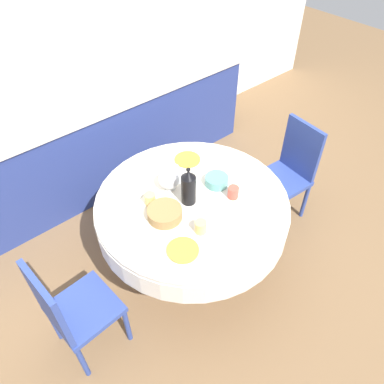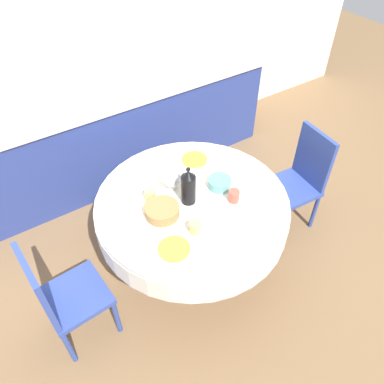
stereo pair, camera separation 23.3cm
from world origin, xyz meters
TOP-DOWN VIEW (x-y plane):
  - ground_plane at (0.00, 0.00)m, footprint 12.00×12.00m
  - wall_back at (0.00, 1.74)m, footprint 7.00×0.05m
  - kitchen_counter at (0.00, 1.41)m, footprint 3.24×0.64m
  - dining_table at (0.00, 0.00)m, footprint 1.41×1.41m
  - chair_left at (1.05, -0.09)m, footprint 0.43×0.43m
  - chair_right at (-1.05, -0.07)m, footprint 0.43×0.43m
  - plate_near_left at (-0.34, -0.31)m, footprint 0.21×0.21m
  - cup_near_left at (-0.15, -0.26)m, footprint 0.08×0.08m
  - plate_near_right at (0.27, -0.37)m, footprint 0.21×0.21m
  - cup_near_right at (0.25, -0.17)m, footprint 0.08×0.08m
  - plate_far_left at (-0.28, 0.36)m, footprint 0.21×0.21m
  - cup_far_left at (-0.25, 0.16)m, footprint 0.08×0.08m
  - plate_far_right at (0.27, 0.37)m, footprint 0.21×0.21m
  - cup_far_right at (0.06, 0.29)m, footprint 0.08×0.08m
  - coffee_carafe at (-0.03, 0.01)m, footprint 0.10×0.10m
  - teapot at (-0.04, 0.20)m, footprint 0.22×0.16m
  - bread_basket at (-0.25, -0.01)m, footprint 0.24×0.24m
  - fruit_bowl at (0.25, 0.01)m, footprint 0.17×0.17m

SIDE VIEW (x-z plane):
  - ground_plane at x=0.00m, z-range 0.00..0.00m
  - kitchen_counter at x=0.00m, z-range 0.00..0.93m
  - chair_left at x=1.05m, z-range 0.04..0.97m
  - chair_right at x=-1.05m, z-range 0.04..0.97m
  - dining_table at x=0.00m, z-range 0.24..0.97m
  - plate_near_left at x=-0.34m, z-range 0.73..0.74m
  - plate_near_right at x=0.27m, z-range 0.73..0.74m
  - plate_far_left at x=-0.28m, z-range 0.73..0.74m
  - plate_far_right at x=0.27m, z-range 0.73..0.74m
  - fruit_bowl at x=0.25m, z-range 0.73..0.80m
  - bread_basket at x=-0.25m, z-range 0.73..0.81m
  - cup_near_left at x=-0.15m, z-range 0.73..0.82m
  - cup_near_right at x=0.25m, z-range 0.73..0.82m
  - cup_far_left at x=-0.25m, z-range 0.73..0.82m
  - cup_far_right at x=0.06m, z-range 0.73..0.82m
  - teapot at x=-0.04m, z-range 0.72..0.92m
  - coffee_carafe at x=-0.03m, z-range 0.71..1.02m
  - wall_back at x=0.00m, z-range 0.00..2.60m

